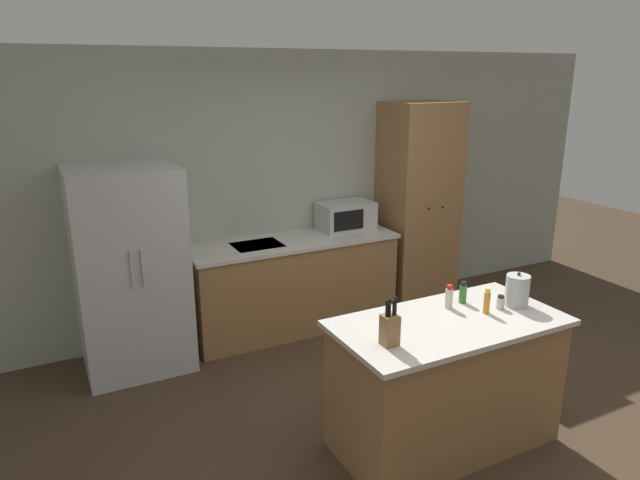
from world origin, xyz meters
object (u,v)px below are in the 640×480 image
at_px(knife_block, 390,328).
at_px(spice_bottle_short_red, 500,302).
at_px(spice_bottle_amber_oil, 487,301).
at_px(kettle, 517,291).
at_px(refrigerator, 130,270).
at_px(spice_bottle_green_herb, 449,297).
at_px(pantry_cabinet, 418,206).
at_px(spice_bottle_tall_dark, 463,293).
at_px(microwave, 346,216).

height_order(knife_block, spice_bottle_short_red, knife_block).
height_order(spice_bottle_amber_oil, kettle, kettle).
distance_m(refrigerator, spice_bottle_short_red, 2.88).
bearing_deg(spice_bottle_green_herb, knife_block, -157.68).
bearing_deg(spice_bottle_green_herb, pantry_cabinet, 58.75).
bearing_deg(spice_bottle_green_herb, spice_bottle_tall_dark, 10.62).
bearing_deg(refrigerator, pantry_cabinet, 1.47).
distance_m(microwave, spice_bottle_green_herb, 2.06).
bearing_deg(spice_bottle_amber_oil, spice_bottle_tall_dark, 95.60).
relative_size(knife_block, spice_bottle_short_red, 3.13).
xyz_separation_m(refrigerator, microwave, (2.11, 0.16, 0.18)).
height_order(microwave, kettle, microwave).
bearing_deg(refrigerator, microwave, 4.46).
bearing_deg(spice_bottle_green_herb, spice_bottle_short_red, -29.53).
bearing_deg(pantry_cabinet, spice_bottle_short_red, -112.67).
relative_size(spice_bottle_tall_dark, kettle, 0.63).
relative_size(pantry_cabinet, spice_bottle_green_herb, 13.11).
distance_m(knife_block, kettle, 1.08).
bearing_deg(pantry_cabinet, kettle, -109.45).
relative_size(spice_bottle_short_red, kettle, 0.39).
height_order(knife_block, spice_bottle_tall_dark, knife_block).
relative_size(microwave, spice_bottle_amber_oil, 3.08).
distance_m(refrigerator, knife_block, 2.40).
height_order(knife_block, kettle, knife_block).
distance_m(spice_bottle_tall_dark, spice_bottle_green_herb, 0.14).
bearing_deg(microwave, knife_block, -113.85).
xyz_separation_m(knife_block, spice_bottle_tall_dark, (0.79, 0.29, -0.03)).
bearing_deg(microwave, spice_bottle_amber_oil, -95.18).
xyz_separation_m(spice_bottle_tall_dark, spice_bottle_green_herb, (-0.14, -0.03, 0.01)).
bearing_deg(knife_block, spice_bottle_short_red, 5.99).
distance_m(refrigerator, pantry_cabinet, 2.93).
bearing_deg(refrigerator, kettle, -43.20).
bearing_deg(spice_bottle_short_red, kettle, -4.75).
bearing_deg(knife_block, refrigerator, 117.18).
distance_m(refrigerator, spice_bottle_tall_dark, 2.63).
relative_size(microwave, spice_bottle_tall_dark, 3.56).
relative_size(pantry_cabinet, microwave, 3.96).
bearing_deg(spice_bottle_short_red, spice_bottle_amber_oil, -174.81).
relative_size(refrigerator, knife_block, 5.77).
relative_size(spice_bottle_tall_dark, spice_bottle_amber_oil, 0.87).
xyz_separation_m(spice_bottle_short_red, spice_bottle_green_herb, (-0.30, 0.17, 0.03)).
relative_size(spice_bottle_amber_oil, kettle, 0.73).
height_order(pantry_cabinet, spice_bottle_green_herb, pantry_cabinet).
height_order(pantry_cabinet, spice_bottle_short_red, pantry_cabinet).
bearing_deg(knife_block, spice_bottle_green_herb, 22.32).
height_order(knife_block, spice_bottle_amber_oil, knife_block).
relative_size(microwave, kettle, 2.24).
bearing_deg(spice_bottle_amber_oil, spice_bottle_green_herb, 132.09).
xyz_separation_m(pantry_cabinet, knife_block, (-1.83, -2.20, -0.06)).
height_order(spice_bottle_short_red, spice_bottle_amber_oil, spice_bottle_amber_oil).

